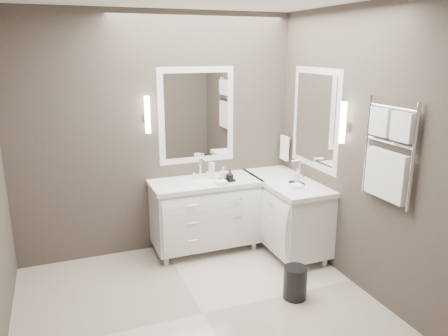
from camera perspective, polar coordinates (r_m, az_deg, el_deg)
name	(u,v)px	position (r m, az deg, el deg)	size (l,w,h in m)	color
floor	(203,314)	(4.13, -2.80, -18.51)	(3.20, 3.00, 0.01)	beige
wall_back	(158,135)	(4.97, -8.55, 4.24)	(3.20, 0.01, 2.70)	#433B35
wall_front	(294,242)	(2.26, 9.18, -9.55)	(3.20, 0.01, 2.70)	#433B35
wall_right	(362,152)	(4.32, 17.61, 2.00)	(0.01, 3.00, 2.70)	#433B35
vanity_back	(205,211)	(5.06, -2.46, -5.57)	(1.24, 0.59, 0.97)	white
vanity_right	(286,210)	(5.12, 8.08, -5.46)	(0.59, 1.24, 0.97)	white
mirror_back	(197,116)	(5.04, -3.58, 6.84)	(0.90, 0.02, 1.10)	white
mirror_right	(315,119)	(4.90, 11.82, 6.31)	(0.02, 0.90, 1.10)	white
sconce_back	(147,115)	(4.83, -9.97, 6.78)	(0.06, 0.06, 0.40)	white
sconce_right	(343,123)	(4.39, 15.26, 5.64)	(0.06, 0.06, 0.40)	white
towel_bar_corner	(285,147)	(5.43, 7.91, 2.68)	(0.03, 0.22, 0.30)	white
towel_ladder	(388,158)	(3.98, 20.60, 1.26)	(0.06, 0.58, 0.90)	white
waste_bin	(295,283)	(4.31, 9.27, -14.56)	(0.22, 0.22, 0.31)	black
amenity_tray_back	(226,180)	(4.91, 0.32, -1.59)	(0.17, 0.13, 0.03)	black
amenity_tray_right	(297,183)	(4.87, 9.48, -1.95)	(0.11, 0.15, 0.02)	black
water_bottle	(212,171)	(4.97, -1.62, -0.37)	(0.07, 0.07, 0.20)	silver
soap_bottle_a	(223,173)	(4.89, -0.09, -0.66)	(0.06, 0.06, 0.14)	white
soap_bottle_b	(230,175)	(4.87, 0.78, -0.89)	(0.09, 0.09, 0.11)	black
soap_bottle_c	(297,176)	(4.85, 9.52, -0.98)	(0.06, 0.06, 0.15)	white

